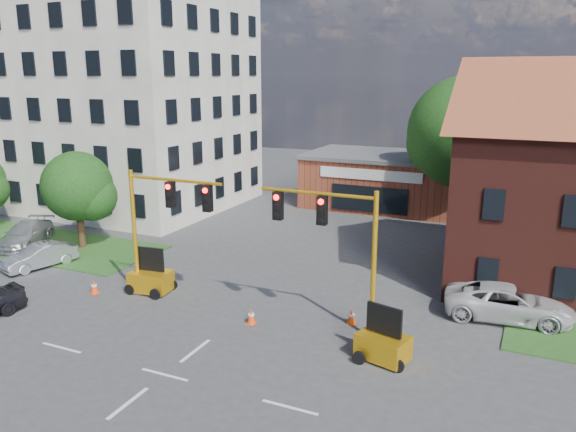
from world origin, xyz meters
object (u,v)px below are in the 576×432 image
object	(u,v)px
signal_mast_east	(336,242)
trailer_west	(151,279)
trailer_east	(383,344)
signal_mast_west	(161,220)
pickup_white	(509,303)

from	to	relation	value
signal_mast_east	trailer_west	xyz separation A→B (m)	(-9.79, 0.30, -3.22)
signal_mast_east	trailer_east	world-z (taller)	signal_mast_east
signal_mast_west	pickup_white	distance (m)	16.28
trailer_east	signal_mast_west	bearing A→B (deg)	-173.28
trailer_west	trailer_east	size ratio (longest dim) A/B	1.05
pickup_white	trailer_west	bearing A→B (deg)	98.73
signal_mast_west	trailer_west	size ratio (longest dim) A/B	2.77
signal_mast_east	trailer_west	world-z (taller)	signal_mast_east
pickup_white	signal_mast_west	bearing A→B (deg)	100.68
signal_mast_east	pickup_white	xyz separation A→B (m)	(6.67, 4.29, -3.16)
trailer_east	signal_mast_east	bearing A→B (deg)	162.25
signal_mast_west	trailer_east	size ratio (longest dim) A/B	2.91
signal_mast_west	pickup_white	size ratio (longest dim) A/B	1.13
trailer_west	signal_mast_east	bearing A→B (deg)	-8.75
trailer_west	pickup_white	bearing A→B (deg)	6.62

